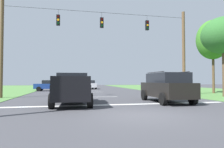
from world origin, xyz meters
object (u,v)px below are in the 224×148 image
overhead_signal_span (101,47)px  distant_car_far_parked (50,85)px  distant_car_oncoming (172,85)px  tree_roadside_far_right (224,36)px  distant_car_crossing_white (89,84)px  tree_roadside_right (213,40)px  suv_black (166,87)px  pickup_truck (72,89)px

overhead_signal_span → distant_car_far_parked: size_ratio=3.96×
distant_car_oncoming → tree_roadside_far_right: (-0.48, -10.65, 4.77)m
distant_car_crossing_white → distant_car_far_parked: (-6.00, -5.26, 0.00)m
distant_car_far_parked → tree_roadside_right: 21.91m
overhead_signal_span → tree_roadside_right: bearing=7.6°
suv_black → distant_car_oncoming: suv_black is taller
distant_car_oncoming → tree_roadside_far_right: size_ratio=0.61×
pickup_truck → tree_roadside_right: 18.32m
tree_roadside_far_right → distant_car_oncoming: bearing=87.4°
overhead_signal_span → distant_car_oncoming: bearing=35.1°
tree_roadside_right → tree_roadside_far_right: (-2.40, -4.46, -0.61)m
pickup_truck → distant_car_crossing_white: bearing=82.2°
suv_black → distant_car_far_parked: 19.52m
distant_car_oncoming → overhead_signal_span: bearing=-144.9°
distant_car_crossing_white → tree_roadside_far_right: (10.49, -19.40, 4.77)m
overhead_signal_span → tree_roadside_far_right: overhead_signal_span is taller
pickup_truck → distant_car_far_parked: bearing=99.8°
overhead_signal_span → distant_car_crossing_white: bearing=88.7°
distant_car_oncoming → pickup_truck: bearing=-136.1°
overhead_signal_span → suv_black: bearing=-57.8°
distant_car_far_parked → overhead_signal_span: bearing=-63.9°
distant_car_far_parked → tree_roadside_right: bearing=-27.1°
overhead_signal_span → distant_car_crossing_white: (0.38, 16.72, -3.83)m
distant_car_oncoming → distant_car_far_parked: same height
distant_car_far_parked → pickup_truck: bearing=-80.2°
distant_car_crossing_white → tree_roadside_far_right: 22.57m
overhead_signal_span → pickup_truck: 7.17m
pickup_truck → tree_roadside_far_right: 14.60m
distant_car_far_parked → tree_roadside_right: size_ratio=0.51×
pickup_truck → tree_roadside_far_right: tree_roadside_far_right is taller
suv_black → distant_car_far_parked: size_ratio=1.11×
overhead_signal_span → pickup_truck: overhead_signal_span is taller
suv_black → distant_car_oncoming: bearing=60.5°
overhead_signal_span → distant_car_crossing_white: size_ratio=3.90×
distant_car_oncoming → tree_roadside_right: bearing=-72.7°
pickup_truck → distant_car_oncoming: 19.49m
pickup_truck → distant_car_oncoming: size_ratio=1.23×
distant_car_oncoming → tree_roadside_far_right: bearing=-92.6°
distant_car_oncoming → tree_roadside_right: (1.93, -6.18, 5.38)m
overhead_signal_span → distant_car_oncoming: 14.39m
tree_roadside_right → distant_car_oncoming: bearing=107.3°
distant_car_far_parked → suv_black: bearing=-61.7°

